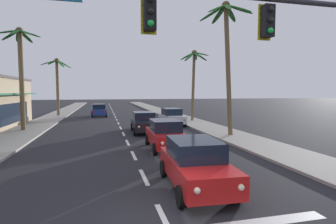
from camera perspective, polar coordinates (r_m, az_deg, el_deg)
name	(u,v)px	position (r m, az deg, el deg)	size (l,w,h in m)	color
ground_plane	(165,222)	(7.36, -0.56, -22.60)	(220.00, 220.00, 0.00)	#232328
sidewalk_right	(194,123)	(28.17, 5.64, -2.28)	(3.20, 110.00, 0.14)	#9E998E
sidewalk_left	(33,127)	(27.33, -27.00, -2.94)	(3.20, 110.00, 0.14)	#9E998E
lane_markings	(123,124)	(27.38, -9.68, -2.65)	(4.28, 88.82, 0.01)	silver
traffic_signal_mast	(269,40)	(8.58, 20.82, 14.26)	(11.13, 0.41, 6.92)	#2D2D33
sedan_lead_at_stop_bar	(195,163)	(9.41, 5.88, -10.96)	(2.10, 4.51, 1.68)	red
sedan_third_in_queue	(165,134)	(15.56, -0.57, -4.79)	(2.01, 4.48, 1.68)	red
sedan_fifth_in_queue	(144,122)	(21.76, -5.22, -2.17)	(2.06, 4.49, 1.68)	black
sedan_oncoming_far	(99,110)	(36.76, -14.68, 0.39)	(2.14, 4.52, 1.68)	navy
sedan_parked_nearest_kerb	(172,117)	(26.30, 0.83, -1.01)	(2.01, 4.48, 1.68)	silver
palm_left_second	(21,61)	(25.24, -29.14, 9.49)	(3.18, 3.09, 8.58)	brown
palm_left_third	(57,76)	(38.77, -22.76, 7.14)	(3.97, 3.67, 7.80)	brown
palm_right_second	(227,41)	(20.25, 12.63, 14.68)	(4.01, 4.01, 9.78)	brown
palm_right_third	(194,69)	(29.74, 5.59, 9.14)	(3.08, 3.32, 7.90)	brown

